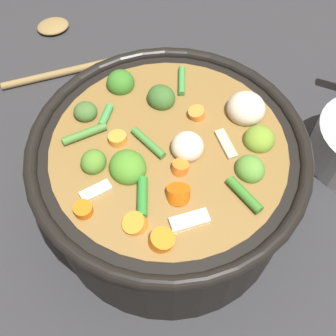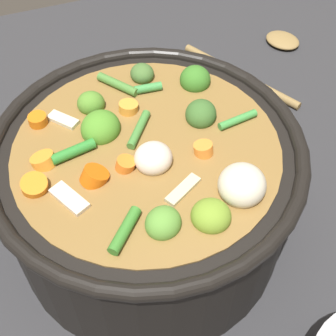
% 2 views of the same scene
% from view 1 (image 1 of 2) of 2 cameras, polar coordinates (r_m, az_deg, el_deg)
% --- Properties ---
extents(ground_plane, '(1.10, 1.10, 0.00)m').
position_cam_1_polar(ground_plane, '(0.63, 0.06, -5.34)').
color(ground_plane, '#2D2D30').
extents(cooking_pot, '(0.33, 0.33, 0.18)m').
position_cam_1_polar(cooking_pot, '(0.55, 0.09, -1.37)').
color(cooking_pot, black).
rests_on(cooking_pot, ground_plane).
extents(wooden_spoon, '(0.21, 0.21, 0.01)m').
position_cam_1_polar(wooden_spoon, '(0.85, -14.35, 15.44)').
color(wooden_spoon, olive).
rests_on(wooden_spoon, ground_plane).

